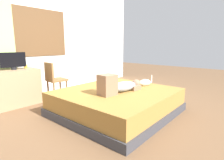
{
  "coord_description": "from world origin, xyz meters",
  "views": [
    {
      "loc": [
        -2.47,
        -2.06,
        1.24
      ],
      "look_at": [
        0.12,
        0.12,
        0.58
      ],
      "focal_mm": 29.01,
      "sensor_mm": 36.0,
      "label": 1
    }
  ],
  "objects_px": {
    "chair_by_desk": "(54,78)",
    "bed": "(117,102)",
    "tv_monitor": "(13,61)",
    "cat": "(144,83)",
    "desk": "(15,88)",
    "person_lying": "(120,86)",
    "cup": "(26,66)"
  },
  "relations": [
    {
      "from": "chair_by_desk",
      "to": "bed",
      "type": "bearing_deg",
      "value": -79.16
    },
    {
      "from": "bed",
      "to": "tv_monitor",
      "type": "bearing_deg",
      "value": 117.5
    },
    {
      "from": "cat",
      "to": "tv_monitor",
      "type": "height_order",
      "value": "tv_monitor"
    },
    {
      "from": "cat",
      "to": "desk",
      "type": "distance_m",
      "value": 2.66
    },
    {
      "from": "person_lying",
      "to": "cat",
      "type": "bearing_deg",
      "value": -6.56
    },
    {
      "from": "cup",
      "to": "tv_monitor",
      "type": "bearing_deg",
      "value": -165.66
    },
    {
      "from": "tv_monitor",
      "to": "cup",
      "type": "height_order",
      "value": "tv_monitor"
    },
    {
      "from": "bed",
      "to": "person_lying",
      "type": "bearing_deg",
      "value": -119.63
    },
    {
      "from": "desk",
      "to": "cup",
      "type": "xyz_separation_m",
      "value": [
        0.3,
        0.07,
        0.41
      ]
    },
    {
      "from": "tv_monitor",
      "to": "cup",
      "type": "relative_size",
      "value": 6.37
    },
    {
      "from": "tv_monitor",
      "to": "chair_by_desk",
      "type": "height_order",
      "value": "tv_monitor"
    },
    {
      "from": "tv_monitor",
      "to": "chair_by_desk",
      "type": "bearing_deg",
      "value": -25.86
    },
    {
      "from": "desk",
      "to": "chair_by_desk",
      "type": "relative_size",
      "value": 1.05
    },
    {
      "from": "desk",
      "to": "tv_monitor",
      "type": "height_order",
      "value": "tv_monitor"
    },
    {
      "from": "cat",
      "to": "cup",
      "type": "relative_size",
      "value": 4.25
    },
    {
      "from": "tv_monitor",
      "to": "chair_by_desk",
      "type": "distance_m",
      "value": 0.87
    },
    {
      "from": "bed",
      "to": "cat",
      "type": "height_order",
      "value": "cat"
    },
    {
      "from": "desk",
      "to": "tv_monitor",
      "type": "relative_size",
      "value": 1.88
    },
    {
      "from": "cat",
      "to": "tv_monitor",
      "type": "xyz_separation_m",
      "value": [
        -1.62,
        2.09,
        0.43
      ]
    },
    {
      "from": "person_lying",
      "to": "cup",
      "type": "height_order",
      "value": "cup"
    },
    {
      "from": "person_lying",
      "to": "desk",
      "type": "distance_m",
      "value": 2.22
    },
    {
      "from": "cat",
      "to": "desk",
      "type": "bearing_deg",
      "value": 128.26
    },
    {
      "from": "person_lying",
      "to": "chair_by_desk",
      "type": "distance_m",
      "value": 1.69
    },
    {
      "from": "bed",
      "to": "cup",
      "type": "xyz_separation_m",
      "value": [
        -0.71,
        1.96,
        0.57
      ]
    },
    {
      "from": "person_lying",
      "to": "cat",
      "type": "height_order",
      "value": "person_lying"
    },
    {
      "from": "tv_monitor",
      "to": "cup",
      "type": "bearing_deg",
      "value": 14.34
    },
    {
      "from": "bed",
      "to": "desk",
      "type": "height_order",
      "value": "desk"
    },
    {
      "from": "tv_monitor",
      "to": "chair_by_desk",
      "type": "xyz_separation_m",
      "value": [
        0.69,
        -0.33,
        -0.41
      ]
    },
    {
      "from": "person_lying",
      "to": "cat",
      "type": "distance_m",
      "value": 0.7
    },
    {
      "from": "chair_by_desk",
      "to": "cat",
      "type": "bearing_deg",
      "value": -61.97
    },
    {
      "from": "cup",
      "to": "chair_by_desk",
      "type": "bearing_deg",
      "value": -44.45
    },
    {
      "from": "cup",
      "to": "bed",
      "type": "bearing_deg",
      "value": -70.13
    }
  ]
}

